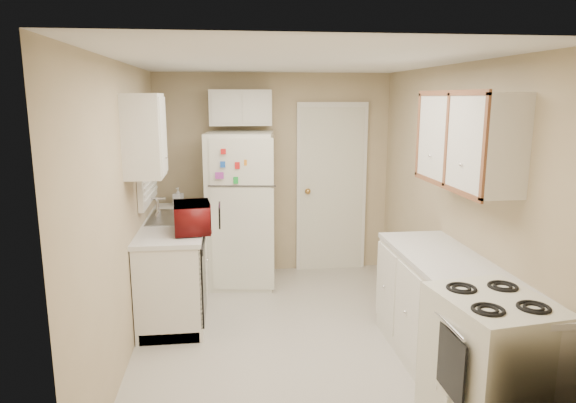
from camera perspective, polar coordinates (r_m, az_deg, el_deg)
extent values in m
plane|color=beige|center=(4.75, 0.75, -14.95)|extent=(3.80, 3.80, 0.00)
plane|color=white|center=(4.26, 0.84, 15.31)|extent=(3.80, 3.80, 0.00)
plane|color=tan|center=(4.39, -17.62, -1.10)|extent=(3.80, 3.80, 0.00)
plane|color=tan|center=(4.74, 17.80, -0.20)|extent=(3.80, 3.80, 0.00)
plane|color=tan|center=(6.21, -1.55, 3.02)|extent=(2.80, 2.80, 0.00)
plane|color=tan|center=(2.56, 6.57, -9.65)|extent=(2.80, 2.80, 0.00)
cube|color=silver|center=(5.41, -12.26, -6.72)|extent=(0.60, 1.80, 0.90)
cube|color=black|center=(4.81, -9.44, -8.45)|extent=(0.03, 0.58, 0.72)
cube|color=gray|center=(5.44, -12.30, -2.12)|extent=(0.54, 0.74, 0.16)
imported|color=maroon|center=(4.79, -10.60, -1.56)|extent=(0.50, 0.31, 0.32)
imported|color=silver|center=(5.97, -12.10, 0.48)|extent=(0.12, 0.12, 0.21)
cube|color=silver|center=(5.35, -15.43, 5.55)|extent=(0.10, 0.98, 1.08)
cube|color=silver|center=(4.50, -15.69, 7.04)|extent=(0.30, 0.45, 0.70)
cube|color=silver|center=(5.84, -5.21, -0.86)|extent=(0.80, 0.79, 1.74)
cube|color=silver|center=(5.97, -5.35, 10.35)|extent=(0.70, 0.30, 0.40)
cube|color=silver|center=(6.30, 4.84, 1.46)|extent=(0.86, 0.06, 2.08)
cube|color=silver|center=(4.15, 17.95, -12.77)|extent=(0.60, 2.00, 0.90)
cube|color=silver|center=(3.62, 21.51, -16.78)|extent=(0.70, 0.82, 0.91)
cube|color=silver|center=(4.15, 19.28, 6.47)|extent=(0.30, 1.20, 0.70)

